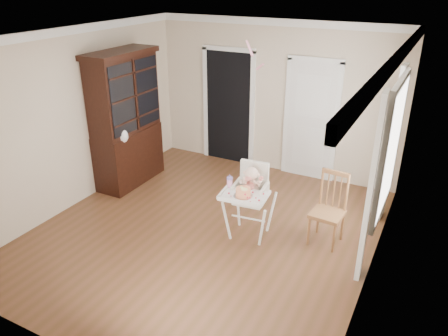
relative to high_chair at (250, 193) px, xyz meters
The scene contains 16 objects.
floor 0.92m from the high_chair, 161.40° to the right, with size 5.00×5.00×0.00m, color brown.
ceiling 2.13m from the high_chair, 161.40° to the right, with size 5.00×5.00×0.00m, color white.
wall_back 2.47m from the high_chair, 104.46° to the left, with size 4.50×4.50×0.00m, color beige.
wall_left 2.93m from the high_chair, behind, with size 5.00×5.00×0.00m, color beige.
wall_right 1.80m from the high_chair, ahead, with size 5.00×5.00×0.00m, color beige.
crown_molding 2.07m from the high_chair, 161.40° to the right, with size 4.50×5.00×0.12m, color white, non-canonical shape.
doorway 2.76m from the high_chair, 123.17° to the left, with size 1.06×0.05×2.22m.
closet_door 2.31m from the high_chair, 87.29° to the left, with size 0.96×0.09×2.13m.
window_right 1.80m from the high_chair, 20.74° to the left, with size 0.13×1.84×2.30m.
high_chair is the anchor object (origin of this frame).
baby 0.14m from the high_chair, 92.82° to the left, with size 0.32×0.23×0.44m.
cake 0.31m from the high_chair, 84.56° to the right, with size 0.25×0.25×0.12m.
sippy_cup 0.32m from the high_chair, 153.55° to the right, with size 0.08×0.08×0.19m.
china_cabinet 2.70m from the high_chair, 166.35° to the left, with size 0.60×1.35×2.27m.
dining_chair 1.08m from the high_chair, 19.56° to the left, with size 0.44×0.44×1.00m.
streamer 2.03m from the high_chair, 117.26° to the left, with size 0.03×0.50×0.02m, color pink, non-canonical shape.
Camera 1 is at (2.71, -4.61, 3.41)m, focal length 35.00 mm.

